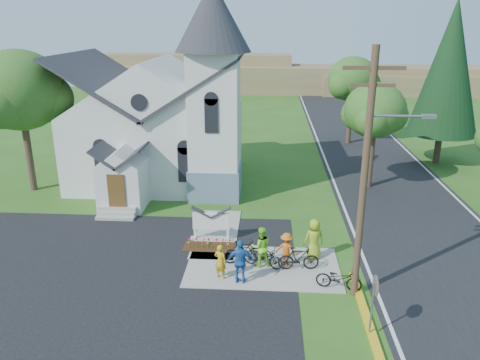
# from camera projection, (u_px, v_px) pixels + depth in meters

# --- Properties ---
(ground) EXTENTS (120.00, 120.00, 0.00)m
(ground) POSITION_uv_depth(u_px,v_px,m) (229.00, 272.00, 21.14)
(ground) COLOR #2F5A19
(ground) RESTS_ON ground
(parking_lot) EXTENTS (20.00, 16.00, 0.02)m
(parking_lot) POSITION_uv_depth(u_px,v_px,m) (60.00, 291.00, 19.65)
(parking_lot) COLOR black
(parking_lot) RESTS_ON ground
(road) EXTENTS (8.00, 90.00, 0.02)m
(road) POSITION_uv_depth(u_px,v_px,m) (380.00, 173.00, 34.71)
(road) COLOR black
(road) RESTS_ON ground
(sidewalk) EXTENTS (7.00, 4.00, 0.05)m
(sidewalk) POSITION_uv_depth(u_px,v_px,m) (263.00, 267.00, 21.51)
(sidewalk) COLOR gray
(sidewalk) RESTS_ON ground
(church) EXTENTS (12.35, 12.00, 13.00)m
(church) POSITION_uv_depth(u_px,v_px,m) (163.00, 107.00, 31.53)
(church) COLOR silver
(church) RESTS_ON ground
(church_sign) EXTENTS (2.20, 0.40, 1.70)m
(church_sign) POSITION_uv_depth(u_px,v_px,m) (211.00, 222.00, 23.89)
(church_sign) COLOR gray
(church_sign) RESTS_ON ground
(flower_bed) EXTENTS (2.60, 1.10, 0.07)m
(flower_bed) POSITION_uv_depth(u_px,v_px,m) (209.00, 247.00, 23.37)
(flower_bed) COLOR #331F0E
(flower_bed) RESTS_ON ground
(utility_pole) EXTENTS (3.45, 0.28, 10.00)m
(utility_pole) POSITION_uv_depth(u_px,v_px,m) (367.00, 171.00, 17.65)
(utility_pole) COLOR #473523
(utility_pole) RESTS_ON ground
(stop_sign) EXTENTS (0.11, 0.76, 2.48)m
(stop_sign) POSITION_uv_depth(u_px,v_px,m) (374.00, 293.00, 16.27)
(stop_sign) COLOR gray
(stop_sign) RESTS_ON ground
(tree_lot_corner) EXTENTS (5.60, 5.60, 9.15)m
(tree_lot_corner) POSITION_uv_depth(u_px,v_px,m) (19.00, 90.00, 29.25)
(tree_lot_corner) COLOR #3B2820
(tree_lot_corner) RESTS_ON ground
(tree_road_near) EXTENTS (4.00, 4.00, 7.05)m
(tree_road_near) POSITION_uv_depth(u_px,v_px,m) (375.00, 111.00, 30.27)
(tree_road_near) COLOR #3B2820
(tree_road_near) RESTS_ON ground
(tree_road_mid) EXTENTS (4.40, 4.40, 7.80)m
(tree_road_mid) POSITION_uv_depth(u_px,v_px,m) (353.00, 80.00, 41.38)
(tree_road_mid) COLOR #3B2820
(tree_road_mid) RESTS_ON ground
(conifer) EXTENTS (5.20, 5.20, 12.40)m
(conifer) POSITION_uv_depth(u_px,v_px,m) (449.00, 68.00, 34.85)
(conifer) COLOR #3B2820
(conifer) RESTS_ON ground
(distant_hills) EXTENTS (61.00, 10.00, 5.60)m
(distant_hills) POSITION_uv_depth(u_px,v_px,m) (280.00, 78.00, 73.40)
(distant_hills) COLOR brown
(distant_hills) RESTS_ON ground
(cyclist_0) EXTENTS (0.69, 0.59, 1.60)m
(cyclist_0) POSITION_uv_depth(u_px,v_px,m) (220.00, 261.00, 20.33)
(cyclist_0) COLOR gold
(cyclist_0) RESTS_ON sidewalk
(bike_0) EXTENTS (1.60, 1.00, 0.80)m
(bike_0) POSITION_uv_depth(u_px,v_px,m) (257.00, 251.00, 22.13)
(bike_0) COLOR black
(bike_0) RESTS_ON sidewalk
(cyclist_1) EXTENTS (1.06, 0.90, 1.91)m
(cyclist_1) POSITION_uv_depth(u_px,v_px,m) (261.00, 247.00, 21.31)
(cyclist_1) COLOR #83DF29
(cyclist_1) RESTS_ON sidewalk
(bike_1) EXTENTS (1.97, 1.02, 1.14)m
(bike_1) POSITION_uv_depth(u_px,v_px,m) (243.00, 251.00, 21.68)
(bike_1) COLOR black
(bike_1) RESTS_ON sidewalk
(cyclist_2) EXTENTS (1.19, 0.56, 1.98)m
(cyclist_2) POSITION_uv_depth(u_px,v_px,m) (241.00, 262.00, 19.91)
(cyclist_2) COLOR #2462B5
(cyclist_2) RESTS_ON sidewalk
(bike_2) EXTENTS (2.02, 1.27, 1.00)m
(bike_2) POSITION_uv_depth(u_px,v_px,m) (263.00, 257.00, 21.34)
(bike_2) COLOR black
(bike_2) RESTS_ON sidewalk
(cyclist_3) EXTENTS (1.15, 0.83, 1.60)m
(cyclist_3) POSITION_uv_depth(u_px,v_px,m) (287.00, 249.00, 21.40)
(cyclist_3) COLOR #D36317
(cyclist_3) RESTS_ON sidewalk
(bike_3) EXTENTS (1.90, 0.67, 1.12)m
(bike_3) POSITION_uv_depth(u_px,v_px,m) (299.00, 258.00, 21.07)
(bike_3) COLOR black
(bike_3) RESTS_ON sidewalk
(cyclist_4) EXTENTS (1.10, 0.86, 1.98)m
(cyclist_4) POSITION_uv_depth(u_px,v_px,m) (314.00, 239.00, 21.96)
(cyclist_4) COLOR #92AF20
(cyclist_4) RESTS_ON sidewalk
(bike_4) EXTENTS (2.02, 1.10, 1.01)m
(bike_4) POSITION_uv_depth(u_px,v_px,m) (339.00, 278.00, 19.55)
(bike_4) COLOR black
(bike_4) RESTS_ON sidewalk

